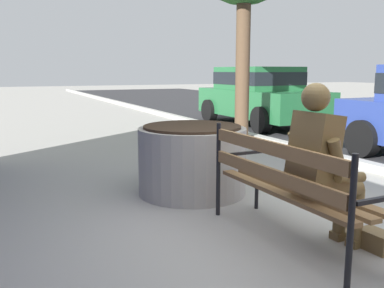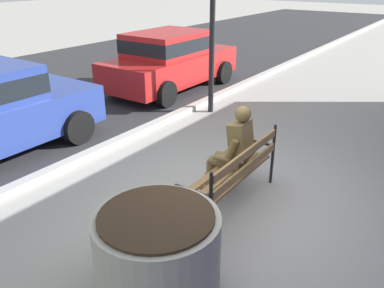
{
  "view_description": "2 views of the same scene",
  "coord_description": "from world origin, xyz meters",
  "views": [
    {
      "loc": [
        2.88,
        -2.1,
        1.46
      ],
      "look_at": [
        -1.68,
        0.01,
        0.6
      ],
      "focal_mm": 40.08,
      "sensor_mm": 36.0,
      "label": 1
    },
    {
      "loc": [
        -4.07,
        -2.1,
        2.98
      ],
      "look_at": [
        0.04,
        0.79,
        0.75
      ],
      "focal_mm": 36.33,
      "sensor_mm": 36.0,
      "label": 2
    }
  ],
  "objects": [
    {
      "name": "parked_car_green",
      "position": [
        -6.87,
        4.4,
        0.84
      ],
      "size": [
        4.1,
        1.93,
        1.56
      ],
      "color": "#236638",
      "rests_on": "ground"
    },
    {
      "name": "bronze_statue_seated",
      "position": [
        0.3,
        0.29,
        0.67
      ],
      "size": [
        0.62,
        0.78,
        1.37
      ],
      "color": "brown",
      "rests_on": "ground"
    },
    {
      "name": "concrete_planter",
      "position": [
        -1.68,
        0.01,
        0.41
      ],
      "size": [
        1.28,
        1.28,
        0.82
      ],
      "color": "#A8A399",
      "rests_on": "ground"
    },
    {
      "name": "park_bench",
      "position": [
        0.04,
        0.08,
        0.54
      ],
      "size": [
        1.81,
        0.55,
        0.95
      ],
      "color": "olive",
      "rests_on": "ground"
    },
    {
      "name": "ground_plane",
      "position": [
        0.0,
        0.0,
        0.0
      ],
      "size": [
        80.0,
        80.0,
        0.0
      ],
      "primitive_type": "plane",
      "color": "#9E9B93"
    }
  ]
}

